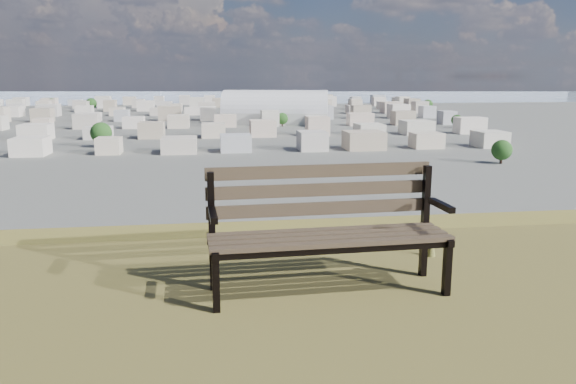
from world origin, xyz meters
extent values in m
cube|color=#483B29|center=(1.40, 2.37, 25.40)|extent=(1.63, 0.14, 0.03)
cube|color=#483B29|center=(1.39, 2.47, 25.40)|extent=(1.63, 0.14, 0.03)
cube|color=#483B29|center=(1.39, 2.58, 25.40)|extent=(1.63, 0.14, 0.03)
cube|color=#483B29|center=(1.38, 2.69, 25.40)|extent=(1.63, 0.14, 0.03)
cube|color=#483B29|center=(1.38, 2.76, 25.54)|extent=(1.63, 0.10, 0.09)
cube|color=#483B29|center=(1.38, 2.78, 25.67)|extent=(1.63, 0.10, 0.09)
cube|color=#483B29|center=(1.38, 2.81, 25.80)|extent=(1.63, 0.10, 0.09)
cube|color=black|center=(0.62, 2.32, 25.20)|extent=(0.05, 0.06, 0.40)
cube|color=black|center=(0.60, 2.70, 25.42)|extent=(0.05, 0.06, 0.83)
cube|color=black|center=(0.61, 2.50, 25.37)|extent=(0.06, 0.45, 0.05)
cube|color=black|center=(0.61, 2.45, 25.60)|extent=(0.06, 0.33, 0.04)
cube|color=black|center=(2.17, 2.38, 25.20)|extent=(0.05, 0.06, 0.40)
cube|color=black|center=(2.16, 2.77, 25.42)|extent=(0.05, 0.06, 0.83)
cube|color=black|center=(2.17, 2.56, 25.37)|extent=(0.06, 0.45, 0.05)
cube|color=black|center=(2.17, 2.51, 25.60)|extent=(0.06, 0.33, 0.04)
cube|color=black|center=(1.40, 2.36, 25.36)|extent=(1.63, 0.10, 0.04)
cube|color=black|center=(1.38, 2.70, 25.36)|extent=(1.63, 0.10, 0.04)
cone|color=brown|center=(2.40, 3.20, 25.09)|extent=(0.08, 0.08, 0.18)
cube|color=#B6B5B1|center=(38.45, 317.72, 3.27)|extent=(62.91, 37.37, 6.54)
cylinder|color=silver|center=(38.45, 317.72, 6.54)|extent=(62.91, 37.37, 24.84)
cube|color=beige|center=(-60.00, 200.00, 3.50)|extent=(11.00, 11.00, 7.00)
cube|color=#BDB0A2|center=(-36.00, 200.00, 3.50)|extent=(11.00, 11.00, 7.00)
cube|color=beige|center=(-12.00, 200.00, 3.50)|extent=(11.00, 11.00, 7.00)
cube|color=#A9A9AD|center=(12.00, 200.00, 3.50)|extent=(11.00, 11.00, 7.00)
cube|color=beige|center=(36.00, 200.00, 3.50)|extent=(11.00, 11.00, 7.00)
cube|color=tan|center=(60.00, 200.00, 3.50)|extent=(11.00, 11.00, 7.00)
cube|color=beige|center=(84.00, 200.00, 3.50)|extent=(11.00, 11.00, 7.00)
cube|color=#BEB5AC|center=(108.00, 200.00, 3.50)|extent=(11.00, 11.00, 7.00)
cube|color=beige|center=(-72.00, 250.00, 3.50)|extent=(11.00, 11.00, 7.00)
cube|color=#A9A9AD|center=(-48.00, 250.00, 3.50)|extent=(11.00, 11.00, 7.00)
cube|color=beige|center=(-24.00, 250.00, 3.50)|extent=(11.00, 11.00, 7.00)
cube|color=tan|center=(0.00, 250.00, 3.50)|extent=(11.00, 11.00, 7.00)
cube|color=beige|center=(24.00, 250.00, 3.50)|extent=(11.00, 11.00, 7.00)
cube|color=#BEB5AC|center=(48.00, 250.00, 3.50)|extent=(11.00, 11.00, 7.00)
cube|color=beige|center=(72.00, 250.00, 3.50)|extent=(11.00, 11.00, 7.00)
cube|color=#BDB0A2|center=(96.00, 250.00, 3.50)|extent=(11.00, 11.00, 7.00)
cube|color=beige|center=(120.00, 250.00, 3.50)|extent=(11.00, 11.00, 7.00)
cube|color=tan|center=(-84.00, 300.00, 3.50)|extent=(11.00, 11.00, 7.00)
cube|color=beige|center=(-60.00, 300.00, 3.50)|extent=(11.00, 11.00, 7.00)
cube|color=#BEB5AC|center=(-36.00, 300.00, 3.50)|extent=(11.00, 11.00, 7.00)
cube|color=beige|center=(-12.00, 300.00, 3.50)|extent=(11.00, 11.00, 7.00)
cube|color=#BDB0A2|center=(12.00, 300.00, 3.50)|extent=(11.00, 11.00, 7.00)
cube|color=beige|center=(36.00, 300.00, 3.50)|extent=(11.00, 11.00, 7.00)
cube|color=#A9A9AD|center=(60.00, 300.00, 3.50)|extent=(11.00, 11.00, 7.00)
cube|color=beige|center=(84.00, 300.00, 3.50)|extent=(11.00, 11.00, 7.00)
cube|color=tan|center=(108.00, 300.00, 3.50)|extent=(11.00, 11.00, 7.00)
cube|color=beige|center=(132.00, 300.00, 3.50)|extent=(11.00, 11.00, 7.00)
cube|color=beige|center=(-120.00, 350.00, 3.50)|extent=(11.00, 11.00, 7.00)
cube|color=#BDB0A2|center=(-96.00, 350.00, 3.50)|extent=(11.00, 11.00, 7.00)
cube|color=beige|center=(-72.00, 350.00, 3.50)|extent=(11.00, 11.00, 7.00)
cube|color=#A9A9AD|center=(-48.00, 350.00, 3.50)|extent=(11.00, 11.00, 7.00)
cube|color=beige|center=(-24.00, 350.00, 3.50)|extent=(11.00, 11.00, 7.00)
cube|color=tan|center=(0.00, 350.00, 3.50)|extent=(11.00, 11.00, 7.00)
cube|color=beige|center=(24.00, 350.00, 3.50)|extent=(11.00, 11.00, 7.00)
cube|color=#BEB5AC|center=(48.00, 350.00, 3.50)|extent=(11.00, 11.00, 7.00)
cube|color=beige|center=(72.00, 350.00, 3.50)|extent=(11.00, 11.00, 7.00)
cube|color=#BDB0A2|center=(96.00, 350.00, 3.50)|extent=(11.00, 11.00, 7.00)
cube|color=beige|center=(120.00, 350.00, 3.50)|extent=(11.00, 11.00, 7.00)
cube|color=#A9A9AD|center=(144.00, 350.00, 3.50)|extent=(11.00, 11.00, 7.00)
cube|color=tan|center=(-132.00, 400.00, 3.50)|extent=(11.00, 11.00, 7.00)
cube|color=beige|center=(-108.00, 400.00, 3.50)|extent=(11.00, 11.00, 7.00)
cube|color=#BEB5AC|center=(-84.00, 400.00, 3.50)|extent=(11.00, 11.00, 7.00)
cube|color=beige|center=(-60.00, 400.00, 3.50)|extent=(11.00, 11.00, 7.00)
cube|color=#BDB0A2|center=(-36.00, 400.00, 3.50)|extent=(11.00, 11.00, 7.00)
cube|color=beige|center=(-12.00, 400.00, 3.50)|extent=(11.00, 11.00, 7.00)
cube|color=#A9A9AD|center=(12.00, 400.00, 3.50)|extent=(11.00, 11.00, 7.00)
cube|color=beige|center=(36.00, 400.00, 3.50)|extent=(11.00, 11.00, 7.00)
cube|color=tan|center=(60.00, 400.00, 3.50)|extent=(11.00, 11.00, 7.00)
cube|color=beige|center=(84.00, 400.00, 3.50)|extent=(11.00, 11.00, 7.00)
cube|color=#BEB5AC|center=(108.00, 400.00, 3.50)|extent=(11.00, 11.00, 7.00)
cube|color=beige|center=(132.00, 400.00, 3.50)|extent=(11.00, 11.00, 7.00)
cube|color=#BDB0A2|center=(156.00, 400.00, 3.50)|extent=(11.00, 11.00, 7.00)
cube|color=#A9A9AD|center=(-144.00, 450.00, 3.50)|extent=(11.00, 11.00, 7.00)
cube|color=beige|center=(-120.00, 450.00, 3.50)|extent=(11.00, 11.00, 7.00)
cube|color=tan|center=(-96.00, 450.00, 3.50)|extent=(11.00, 11.00, 7.00)
cube|color=beige|center=(-72.00, 450.00, 3.50)|extent=(11.00, 11.00, 7.00)
cube|color=#BEB5AC|center=(-48.00, 450.00, 3.50)|extent=(11.00, 11.00, 7.00)
cube|color=beige|center=(-24.00, 450.00, 3.50)|extent=(11.00, 11.00, 7.00)
cube|color=#BDB0A2|center=(0.00, 450.00, 3.50)|extent=(11.00, 11.00, 7.00)
cube|color=beige|center=(24.00, 450.00, 3.50)|extent=(11.00, 11.00, 7.00)
cube|color=#A9A9AD|center=(48.00, 450.00, 3.50)|extent=(11.00, 11.00, 7.00)
cube|color=beige|center=(72.00, 450.00, 3.50)|extent=(11.00, 11.00, 7.00)
cube|color=tan|center=(96.00, 450.00, 3.50)|extent=(11.00, 11.00, 7.00)
cube|color=beige|center=(120.00, 450.00, 3.50)|extent=(11.00, 11.00, 7.00)
cube|color=#BEB5AC|center=(144.00, 450.00, 3.50)|extent=(11.00, 11.00, 7.00)
cube|color=beige|center=(168.00, 450.00, 3.50)|extent=(11.00, 11.00, 7.00)
cube|color=beige|center=(-156.00, 500.00, 3.50)|extent=(11.00, 11.00, 7.00)
cube|color=#A9A9AD|center=(-132.00, 500.00, 3.50)|extent=(11.00, 11.00, 7.00)
cube|color=beige|center=(-108.00, 500.00, 3.50)|extent=(11.00, 11.00, 7.00)
cube|color=tan|center=(-84.00, 500.00, 3.50)|extent=(11.00, 11.00, 7.00)
cube|color=beige|center=(-60.00, 500.00, 3.50)|extent=(11.00, 11.00, 7.00)
cube|color=#BEB5AC|center=(-36.00, 500.00, 3.50)|extent=(11.00, 11.00, 7.00)
cube|color=beige|center=(-12.00, 500.00, 3.50)|extent=(11.00, 11.00, 7.00)
cube|color=#BDB0A2|center=(12.00, 500.00, 3.50)|extent=(11.00, 11.00, 7.00)
cube|color=beige|center=(36.00, 500.00, 3.50)|extent=(11.00, 11.00, 7.00)
cube|color=#A9A9AD|center=(60.00, 500.00, 3.50)|extent=(11.00, 11.00, 7.00)
cube|color=beige|center=(84.00, 500.00, 3.50)|extent=(11.00, 11.00, 7.00)
cube|color=tan|center=(108.00, 500.00, 3.50)|extent=(11.00, 11.00, 7.00)
cube|color=beige|center=(132.00, 500.00, 3.50)|extent=(11.00, 11.00, 7.00)
cube|color=#BEB5AC|center=(156.00, 500.00, 3.50)|extent=(11.00, 11.00, 7.00)
cube|color=beige|center=(180.00, 500.00, 3.50)|extent=(11.00, 11.00, 7.00)
cube|color=beige|center=(-168.00, 550.00, 3.50)|extent=(11.00, 11.00, 7.00)
cube|color=#A9A9AD|center=(-144.00, 550.00, 3.50)|extent=(11.00, 11.00, 7.00)
cube|color=beige|center=(-120.00, 550.00, 3.50)|extent=(11.00, 11.00, 7.00)
cube|color=tan|center=(-96.00, 550.00, 3.50)|extent=(11.00, 11.00, 7.00)
cube|color=beige|center=(-72.00, 550.00, 3.50)|extent=(11.00, 11.00, 7.00)
cube|color=#BEB5AC|center=(-48.00, 550.00, 3.50)|extent=(11.00, 11.00, 7.00)
cube|color=beige|center=(-24.00, 550.00, 3.50)|extent=(11.00, 11.00, 7.00)
cube|color=#BDB0A2|center=(0.00, 550.00, 3.50)|extent=(11.00, 11.00, 7.00)
cube|color=beige|center=(24.00, 550.00, 3.50)|extent=(11.00, 11.00, 7.00)
cube|color=#A9A9AD|center=(48.00, 550.00, 3.50)|extent=(11.00, 11.00, 7.00)
cube|color=beige|center=(72.00, 550.00, 3.50)|extent=(11.00, 11.00, 7.00)
cube|color=tan|center=(96.00, 550.00, 3.50)|extent=(11.00, 11.00, 7.00)
cube|color=beige|center=(120.00, 550.00, 3.50)|extent=(11.00, 11.00, 7.00)
cube|color=#BEB5AC|center=(144.00, 550.00, 3.50)|extent=(11.00, 11.00, 7.00)
cube|color=beige|center=(168.00, 550.00, 3.50)|extent=(11.00, 11.00, 7.00)
cube|color=#BDB0A2|center=(192.00, 550.00, 3.50)|extent=(11.00, 11.00, 7.00)
cylinder|color=black|center=(90.00, 160.00, 1.05)|extent=(0.80, 0.80, 2.10)
sphere|color=#133814|center=(90.00, 160.00, 4.20)|extent=(6.30, 6.30, 6.30)
cylinder|color=black|center=(-40.00, 220.00, 1.35)|extent=(0.80, 0.80, 2.70)
sphere|color=#133814|center=(-40.00, 220.00, 5.40)|extent=(8.10, 8.10, 8.10)
cylinder|color=black|center=(130.00, 280.00, 0.97)|extent=(0.80, 0.80, 1.95)
sphere|color=#133814|center=(130.00, 280.00, 3.90)|extent=(5.85, 5.85, 5.85)
cylinder|color=black|center=(60.00, 400.00, 1.12)|extent=(0.80, 0.80, 2.25)
sphere|color=#133814|center=(60.00, 400.00, 4.50)|extent=(6.75, 6.75, 6.75)
cylinder|color=black|center=(-90.00, 460.00, 1.43)|extent=(0.80, 0.80, 2.85)
sphere|color=#133814|center=(-90.00, 460.00, 5.70)|extent=(8.55, 8.55, 8.55)
cylinder|color=black|center=(-130.00, 500.00, 1.20)|extent=(0.80, 0.80, 2.40)
sphere|color=#133814|center=(-130.00, 500.00, 4.80)|extent=(7.20, 7.20, 7.20)
cylinder|color=black|center=(40.00, 300.00, 1.05)|extent=(0.80, 0.80, 2.10)
sphere|color=#133814|center=(40.00, 300.00, 4.20)|extent=(6.30, 6.30, 6.30)
cylinder|color=black|center=(170.00, 420.00, 1.27)|extent=(0.80, 0.80, 2.55)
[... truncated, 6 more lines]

